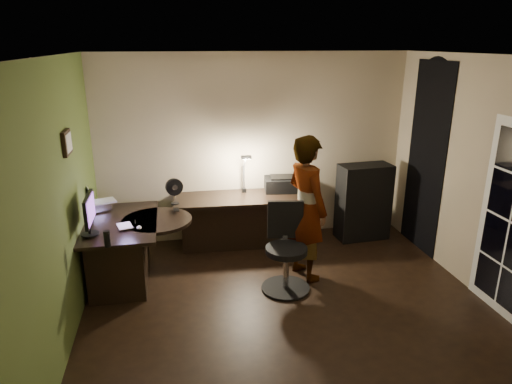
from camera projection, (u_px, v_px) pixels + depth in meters
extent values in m
cube|color=black|center=(286.00, 304.00, 5.17)|extent=(4.50, 4.00, 0.01)
cube|color=silver|center=(292.00, 55.00, 4.32)|extent=(4.50, 4.00, 0.01)
cube|color=#BBAA8A|center=(254.00, 148.00, 6.62)|extent=(4.50, 0.01, 2.70)
cube|color=#BBAA8A|center=(369.00, 287.00, 2.88)|extent=(4.50, 0.01, 2.70)
cube|color=#BBAA8A|center=(60.00, 204.00, 4.35)|extent=(0.01, 4.00, 2.70)
cube|color=#BBAA8A|center=(482.00, 179.00, 5.15)|extent=(0.01, 4.00, 2.70)
cube|color=#475B25|center=(62.00, 204.00, 4.35)|extent=(0.00, 4.00, 2.70)
cube|color=black|center=(426.00, 159.00, 6.23)|extent=(0.01, 0.90, 2.60)
cube|color=white|center=(510.00, 222.00, 4.72)|extent=(0.02, 0.92, 2.10)
cube|color=black|center=(67.00, 143.00, 4.62)|extent=(0.04, 0.30, 0.25)
cube|color=black|center=(124.00, 251.00, 5.55)|extent=(0.84, 1.36, 0.79)
cube|color=black|center=(245.00, 221.00, 6.54)|extent=(2.02, 0.79, 0.75)
cube|color=black|center=(363.00, 202.00, 6.75)|extent=(0.78, 0.43, 1.13)
cube|color=silver|center=(100.00, 206.00, 5.75)|extent=(0.29, 0.27, 0.10)
cube|color=silver|center=(102.00, 193.00, 5.71)|extent=(0.41, 0.40, 0.22)
cube|color=black|center=(88.00, 221.00, 4.97)|extent=(0.10, 0.50, 0.33)
ellipsoid|color=silver|center=(139.00, 227.00, 5.16)|extent=(0.06, 0.09, 0.03)
cube|color=black|center=(176.00, 210.00, 5.75)|extent=(0.08, 0.14, 0.01)
cube|color=black|center=(135.00, 222.00, 5.35)|extent=(0.02, 0.13, 0.01)
cylinder|color=black|center=(107.00, 239.00, 4.70)|extent=(0.07, 0.07, 0.17)
cube|color=silver|center=(125.00, 226.00, 5.24)|extent=(0.21, 0.25, 0.01)
cube|color=black|center=(174.00, 191.00, 6.09)|extent=(0.25, 0.18, 0.36)
cube|color=navy|center=(285.00, 187.00, 6.70)|extent=(0.21, 0.14, 0.09)
cube|color=black|center=(282.00, 183.00, 6.65)|extent=(0.53, 0.44, 0.22)
cube|color=black|center=(244.00, 171.00, 6.52)|extent=(0.19, 0.30, 0.63)
cube|color=black|center=(286.00, 250.00, 5.31)|extent=(0.67, 0.67, 1.04)
imported|color=#D8A88C|center=(307.00, 208.00, 5.53)|extent=(0.62, 0.75, 1.80)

